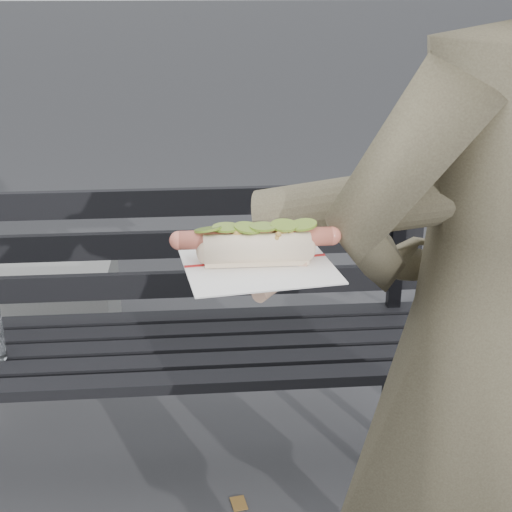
% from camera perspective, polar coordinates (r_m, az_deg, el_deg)
% --- Properties ---
extents(park_bench, '(1.50, 0.44, 0.88)m').
position_cam_1_polar(park_bench, '(2.07, -6.76, -5.02)').
color(park_bench, black).
rests_on(park_bench, ground).
extents(person, '(0.74, 0.62, 1.74)m').
position_cam_1_polar(person, '(1.24, 17.94, -7.54)').
color(person, '#453F2E').
rests_on(person, ground).
extents(held_hotdog, '(0.62, 0.32, 0.20)m').
position_cam_1_polar(held_hotdog, '(1.03, 10.31, 3.56)').
color(held_hotdog, '#453F2E').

